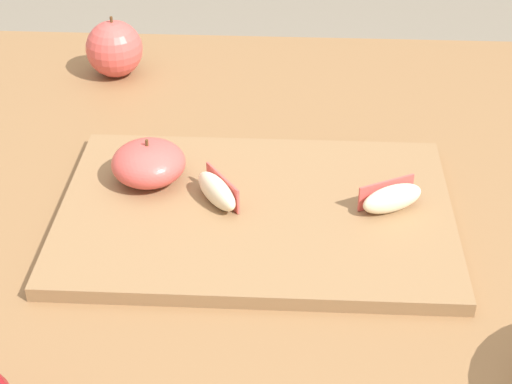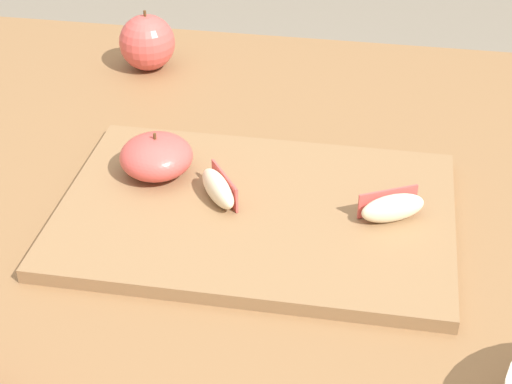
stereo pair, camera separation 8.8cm
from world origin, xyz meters
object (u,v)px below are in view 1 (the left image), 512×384
at_px(apple_wedge_back, 217,191).
at_px(apple_half_skin_up, 149,163).
at_px(cutting_board, 256,213).
at_px(apple_wedge_right, 392,198).
at_px(whole_apple_pink_lady, 114,49).

bearing_deg(apple_wedge_back, apple_half_skin_up, 153.35).
xyz_separation_m(cutting_board, apple_half_skin_up, (-0.12, 0.05, 0.03)).
relative_size(cutting_board, apple_wedge_right, 5.77).
bearing_deg(apple_wedge_back, whole_apple_pink_lady, 117.74).
height_order(apple_half_skin_up, whole_apple_pink_lady, whole_apple_pink_lady).
bearing_deg(apple_wedge_right, apple_half_skin_up, 170.51).
relative_size(cutting_board, whole_apple_pink_lady, 4.78).
distance_m(cutting_board, whole_apple_pink_lady, 0.41).
bearing_deg(apple_half_skin_up, cutting_board, -20.98).
xyz_separation_m(apple_wedge_back, apple_wedge_right, (0.19, -0.00, 0.00)).
distance_m(apple_wedge_back, whole_apple_pink_lady, 0.38).
distance_m(cutting_board, apple_wedge_back, 0.05).
distance_m(apple_wedge_back, apple_wedge_right, 0.19).
xyz_separation_m(apple_half_skin_up, whole_apple_pink_lady, (-0.10, 0.30, 0.00)).
height_order(apple_wedge_back, apple_wedge_right, same).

